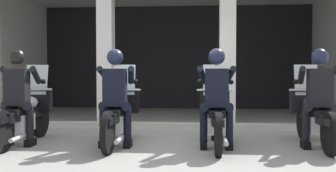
{
  "coord_description": "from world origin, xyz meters",
  "views": [
    {
      "loc": [
        0.51,
        -6.5,
        1.22
      ],
      "look_at": [
        0.0,
        0.07,
        0.97
      ],
      "focal_mm": 40.75,
      "sensor_mm": 36.0,
      "label": 1
    }
  ],
  "objects_px": {
    "motorcycle_far_left": "(26,114)",
    "motorcycle_far_right": "(313,115)",
    "motorcycle_center_right": "(216,115)",
    "police_officer_far_right": "(319,90)",
    "police_officer_center_right": "(216,90)",
    "police_officer_far_left": "(18,89)",
    "motorcycle_center_left": "(119,114)",
    "police_officer_center_left": "(115,89)"
  },
  "relations": [
    {
      "from": "police_officer_far_left",
      "to": "motorcycle_far_right",
      "type": "distance_m",
      "value": 4.89
    },
    {
      "from": "motorcycle_center_right",
      "to": "motorcycle_far_right",
      "type": "relative_size",
      "value": 1.0
    },
    {
      "from": "police_officer_center_right",
      "to": "police_officer_far_right",
      "type": "xyz_separation_m",
      "value": [
        1.62,
        0.15,
        0.0
      ]
    },
    {
      "from": "police_officer_far_right",
      "to": "police_officer_far_left",
      "type": "bearing_deg",
      "value": -179.04
    },
    {
      "from": "motorcycle_far_left",
      "to": "motorcycle_far_right",
      "type": "distance_m",
      "value": 4.85
    },
    {
      "from": "police_officer_far_left",
      "to": "police_officer_center_left",
      "type": "height_order",
      "value": "same"
    },
    {
      "from": "police_officer_center_left",
      "to": "motorcycle_far_right",
      "type": "bearing_deg",
      "value": 8.05
    },
    {
      "from": "police_officer_far_right",
      "to": "motorcycle_center_right",
      "type": "bearing_deg",
      "value": 174.53
    },
    {
      "from": "police_officer_center_left",
      "to": "motorcycle_center_right",
      "type": "xyz_separation_m",
      "value": [
        1.62,
        0.27,
        -0.44
      ]
    },
    {
      "from": "police_officer_far_left",
      "to": "police_officer_center_left",
      "type": "relative_size",
      "value": 1.0
    },
    {
      "from": "motorcycle_far_left",
      "to": "police_officer_center_right",
      "type": "bearing_deg",
      "value": 0.32
    },
    {
      "from": "police_officer_far_left",
      "to": "motorcycle_center_right",
      "type": "xyz_separation_m",
      "value": [
        3.23,
        0.28,
        -0.44
      ]
    },
    {
      "from": "police_officer_center_left",
      "to": "police_officer_center_right",
      "type": "bearing_deg",
      "value": 0.07
    },
    {
      "from": "motorcycle_center_right",
      "to": "motorcycle_far_right",
      "type": "distance_m",
      "value": 1.62
    },
    {
      "from": "motorcycle_far_left",
      "to": "motorcycle_center_right",
      "type": "distance_m",
      "value": 3.23
    },
    {
      "from": "police_officer_far_left",
      "to": "police_officer_center_left",
      "type": "xyz_separation_m",
      "value": [
        1.62,
        0.01,
        0.0
      ]
    },
    {
      "from": "motorcycle_center_right",
      "to": "police_officer_far_right",
      "type": "distance_m",
      "value": 1.68
    },
    {
      "from": "police_officer_center_right",
      "to": "police_officer_far_left",
      "type": "bearing_deg",
      "value": -179.62
    },
    {
      "from": "motorcycle_center_right",
      "to": "police_officer_far_left",
      "type": "bearing_deg",
      "value": -174.61
    },
    {
      "from": "motorcycle_center_left",
      "to": "police_officer_center_left",
      "type": "relative_size",
      "value": 1.29
    },
    {
      "from": "motorcycle_far_left",
      "to": "police_officer_center_right",
      "type": "distance_m",
      "value": 3.27
    },
    {
      "from": "motorcycle_center_left",
      "to": "police_officer_center_right",
      "type": "distance_m",
      "value": 1.7
    },
    {
      "from": "motorcycle_far_left",
      "to": "police_officer_far_left",
      "type": "relative_size",
      "value": 1.29
    },
    {
      "from": "motorcycle_center_left",
      "to": "police_officer_center_right",
      "type": "height_order",
      "value": "police_officer_center_right"
    },
    {
      "from": "police_officer_center_left",
      "to": "motorcycle_center_right",
      "type": "bearing_deg",
      "value": 10.04
    },
    {
      "from": "motorcycle_far_right",
      "to": "police_officer_center_left",
      "type": "bearing_deg",
      "value": -173.43
    },
    {
      "from": "motorcycle_center_left",
      "to": "motorcycle_center_right",
      "type": "height_order",
      "value": "same"
    },
    {
      "from": "police_officer_center_right",
      "to": "motorcycle_far_right",
      "type": "distance_m",
      "value": 1.73
    },
    {
      "from": "police_officer_far_right",
      "to": "motorcycle_far_right",
      "type": "bearing_deg",
      "value": 88.93
    },
    {
      "from": "motorcycle_far_left",
      "to": "motorcycle_center_left",
      "type": "height_order",
      "value": "same"
    },
    {
      "from": "motorcycle_center_right",
      "to": "police_officer_center_left",
      "type": "bearing_deg",
      "value": -170.21
    },
    {
      "from": "police_officer_far_right",
      "to": "motorcycle_far_left",
      "type": "bearing_deg",
      "value": 177.61
    },
    {
      "from": "motorcycle_far_right",
      "to": "motorcycle_far_left",
      "type": "bearing_deg",
      "value": -179.04
    },
    {
      "from": "motorcycle_far_left",
      "to": "police_officer_far_left",
      "type": "distance_m",
      "value": 0.52
    },
    {
      "from": "police_officer_far_left",
      "to": "motorcycle_center_left",
      "type": "distance_m",
      "value": 1.7
    },
    {
      "from": "police_officer_far_left",
      "to": "motorcycle_far_right",
      "type": "relative_size",
      "value": 0.78
    },
    {
      "from": "motorcycle_center_right",
      "to": "police_officer_far_right",
      "type": "height_order",
      "value": "police_officer_far_right"
    },
    {
      "from": "motorcycle_center_left",
      "to": "police_officer_center_right",
      "type": "relative_size",
      "value": 1.29
    },
    {
      "from": "motorcycle_center_right",
      "to": "motorcycle_far_right",
      "type": "bearing_deg",
      "value": 5.8
    },
    {
      "from": "motorcycle_center_left",
      "to": "motorcycle_far_right",
      "type": "xyz_separation_m",
      "value": [
        3.23,
        0.14,
        0.0
      ]
    },
    {
      "from": "motorcycle_far_left",
      "to": "police_officer_far_left",
      "type": "height_order",
      "value": "police_officer_far_left"
    },
    {
      "from": "motorcycle_center_left",
      "to": "motorcycle_center_right",
      "type": "distance_m",
      "value": 1.62
    }
  ]
}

